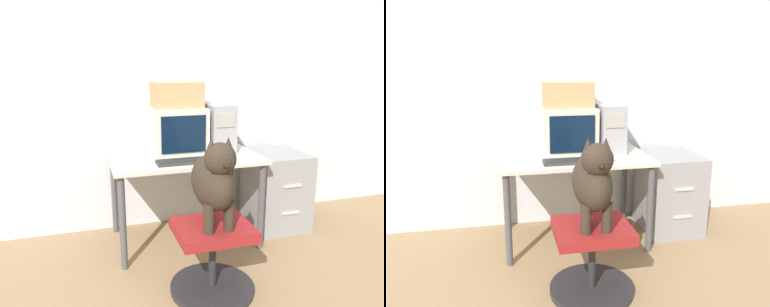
# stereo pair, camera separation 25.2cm
# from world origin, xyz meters

# --- Properties ---
(ground_plane) EXTENTS (12.00, 12.00, 0.00)m
(ground_plane) POSITION_xyz_m (0.00, 0.00, 0.00)
(ground_plane) COLOR #937551
(wall_back) EXTENTS (8.00, 0.05, 2.60)m
(wall_back) POSITION_xyz_m (0.00, 0.80, 1.30)
(wall_back) COLOR silver
(wall_back) RESTS_ON ground_plane
(desk) EXTENTS (1.19, 0.74, 0.74)m
(desk) POSITION_xyz_m (0.00, 0.37, 0.64)
(desk) COLOR beige
(desk) RESTS_ON ground_plane
(crt_monitor) EXTENTS (0.43, 0.43, 0.37)m
(crt_monitor) POSITION_xyz_m (-0.02, 0.51, 0.92)
(crt_monitor) COLOR beige
(crt_monitor) RESTS_ON desk
(pc_tower) EXTENTS (0.20, 0.45, 0.40)m
(pc_tower) POSITION_xyz_m (0.32, 0.49, 0.94)
(pc_tower) COLOR #99999E
(pc_tower) RESTS_ON desk
(keyboard) EXTENTS (0.45, 0.14, 0.03)m
(keyboard) POSITION_xyz_m (-0.05, 0.15, 0.75)
(keyboard) COLOR #2D2D2D
(keyboard) RESTS_ON desk
(computer_mouse) EXTENTS (0.07, 0.04, 0.03)m
(computer_mouse) POSITION_xyz_m (0.26, 0.13, 0.75)
(computer_mouse) COLOR silver
(computer_mouse) RESTS_ON desk
(office_chair) EXTENTS (0.56, 0.56, 0.47)m
(office_chair) POSITION_xyz_m (-0.02, -0.39, 0.24)
(office_chair) COLOR #262628
(office_chair) RESTS_ON ground_plane
(dog) EXTENTS (0.23, 0.51, 0.58)m
(dog) POSITION_xyz_m (-0.02, -0.39, 0.77)
(dog) COLOR #33281E
(dog) RESTS_ON office_chair
(filing_cabinet) EXTENTS (0.47, 0.56, 0.69)m
(filing_cabinet) POSITION_xyz_m (0.88, 0.42, 0.34)
(filing_cabinet) COLOR gray
(filing_cabinet) RESTS_ON ground_plane
(cardboard_box) EXTENTS (0.39, 0.29, 0.21)m
(cardboard_box) POSITION_xyz_m (-0.02, 0.51, 1.21)
(cardboard_box) COLOR tan
(cardboard_box) RESTS_ON crt_monitor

